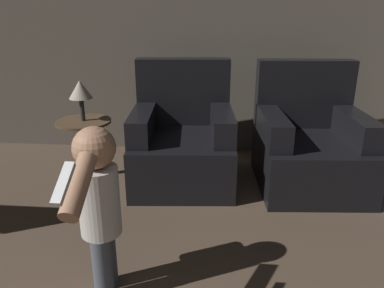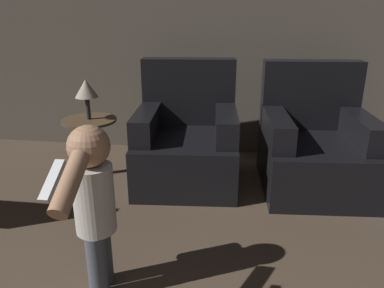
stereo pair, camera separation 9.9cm
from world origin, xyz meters
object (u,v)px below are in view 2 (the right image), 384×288
at_px(armchair_left, 187,141).
at_px(lamp, 86,89).
at_px(person_toddler, 93,200).
at_px(armchair_right, 314,147).

distance_m(armchair_left, lamp, 0.89).
relative_size(armchair_left, person_toddler, 1.10).
bearing_deg(armchair_left, person_toddler, -104.04).
height_order(armchair_left, person_toddler, armchair_left).
bearing_deg(lamp, person_toddler, -66.90).
height_order(armchair_left, armchair_right, same).
xyz_separation_m(armchair_right, lamp, (-1.78, -0.06, 0.42)).
xyz_separation_m(armchair_right, person_toddler, (-1.22, -1.38, 0.19)).
distance_m(person_toddler, lamp, 1.45).
height_order(armchair_left, lamp, armchair_left).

